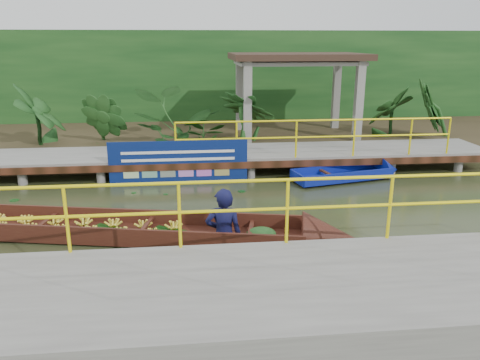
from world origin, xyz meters
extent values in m
plane|color=#2C3118|center=(0.00, 0.00, 0.00)|extent=(80.00, 80.00, 0.00)
cube|color=#2F2417|center=(0.00, 7.50, 0.23)|extent=(30.00, 8.00, 0.45)
cube|color=slate|center=(0.00, 3.50, 0.50)|extent=(16.00, 2.00, 0.15)
cube|color=black|center=(0.00, 2.50, 0.42)|extent=(16.00, 0.12, 0.18)
cylinder|color=yellow|center=(2.75, 2.55, 1.57)|extent=(7.50, 0.05, 0.05)
cylinder|color=yellow|center=(2.75, 2.55, 1.12)|extent=(7.50, 0.05, 0.05)
cylinder|color=yellow|center=(2.75, 2.55, 1.07)|extent=(0.05, 0.05, 1.00)
cylinder|color=slate|center=(-6.00, 4.30, 0.22)|extent=(0.24, 0.24, 0.55)
cylinder|color=slate|center=(-4.00, 2.70, 0.22)|extent=(0.24, 0.24, 0.55)
cylinder|color=slate|center=(-4.00, 4.30, 0.22)|extent=(0.24, 0.24, 0.55)
cylinder|color=slate|center=(-2.00, 2.70, 0.22)|extent=(0.24, 0.24, 0.55)
cylinder|color=slate|center=(-2.00, 4.30, 0.22)|extent=(0.24, 0.24, 0.55)
cylinder|color=slate|center=(0.00, 2.70, 0.22)|extent=(0.24, 0.24, 0.55)
cylinder|color=slate|center=(0.00, 4.30, 0.22)|extent=(0.24, 0.24, 0.55)
cylinder|color=slate|center=(2.00, 2.70, 0.22)|extent=(0.24, 0.24, 0.55)
cylinder|color=slate|center=(2.00, 4.30, 0.22)|extent=(0.24, 0.24, 0.55)
cylinder|color=slate|center=(4.00, 2.70, 0.22)|extent=(0.24, 0.24, 0.55)
cylinder|color=slate|center=(4.00, 4.30, 0.22)|extent=(0.24, 0.24, 0.55)
cylinder|color=slate|center=(6.00, 2.70, 0.22)|extent=(0.24, 0.24, 0.55)
cylinder|color=slate|center=(6.00, 4.30, 0.22)|extent=(0.24, 0.24, 0.55)
cylinder|color=slate|center=(0.00, 2.70, 0.22)|extent=(0.24, 0.24, 0.55)
cube|color=slate|center=(1.00, -4.20, 0.30)|extent=(18.00, 2.40, 0.70)
cylinder|color=yellow|center=(1.00, -3.05, 1.65)|extent=(10.00, 0.05, 0.05)
cylinder|color=yellow|center=(1.00, -3.05, 1.20)|extent=(10.00, 0.05, 0.05)
cylinder|color=yellow|center=(1.00, -3.05, 1.15)|extent=(0.05, 0.05, 1.00)
cube|color=slate|center=(1.20, 5.10, 1.60)|extent=(0.25, 0.25, 2.80)
cube|color=slate|center=(4.80, 5.10, 1.60)|extent=(0.25, 0.25, 2.80)
cube|color=slate|center=(1.20, 7.50, 1.60)|extent=(0.25, 0.25, 2.80)
cube|color=slate|center=(4.80, 7.50, 1.60)|extent=(0.25, 0.25, 2.80)
cube|color=slate|center=(3.00, 6.30, 2.90)|extent=(4.00, 2.60, 0.12)
cube|color=#34231A|center=(3.00, 6.30, 3.10)|extent=(4.40, 3.00, 0.20)
cube|color=#123B15|center=(0.00, 10.00, 2.00)|extent=(30.00, 0.80, 4.00)
cube|color=#37140F|center=(-2.50, -0.91, 0.06)|extent=(8.07, 2.65, 0.06)
cube|color=#37140F|center=(-2.40, -0.42, 0.20)|extent=(7.87, 1.73, 0.34)
cube|color=#37140F|center=(-2.60, -1.40, 0.20)|extent=(7.87, 1.73, 0.34)
cone|color=#37140F|center=(1.87, -1.84, 0.14)|extent=(1.18, 1.15, 0.96)
ellipsoid|color=#123B15|center=(0.64, -1.58, 0.16)|extent=(0.64, 0.55, 0.26)
imported|color=#0F1038|center=(-0.04, -1.43, 1.03)|extent=(0.72, 0.50, 1.88)
cube|color=navy|center=(3.40, 2.19, 0.09)|extent=(2.77, 1.38, 0.09)
cube|color=navy|center=(3.31, 2.57, 0.19)|extent=(2.60, 0.66, 0.27)
cube|color=navy|center=(3.49, 1.80, 0.19)|extent=(2.60, 0.66, 0.27)
cube|color=navy|center=(2.11, 1.88, 0.19)|extent=(0.23, 0.79, 0.27)
cone|color=navy|center=(4.87, 2.53, 0.14)|extent=(0.69, 0.85, 0.74)
cube|color=black|center=(2.97, 2.08, 0.23)|extent=(0.27, 0.80, 0.04)
cube|color=navy|center=(-0.94, 2.48, 0.55)|extent=(3.62, 0.03, 1.13)
cube|color=white|center=(-0.94, 2.46, 0.82)|extent=(2.94, 0.01, 0.07)
cube|color=white|center=(-0.94, 2.46, 0.62)|extent=(2.94, 0.01, 0.07)
imported|color=#123B15|center=(-5.29, 5.30, 1.38)|extent=(1.49, 1.49, 1.87)
imported|color=#123B15|center=(-3.29, 5.30, 1.38)|extent=(1.49, 1.49, 1.87)
imported|color=#123B15|center=(-0.79, 5.30, 1.38)|extent=(1.49, 1.49, 1.87)
imported|color=#123B15|center=(1.21, 5.30, 1.38)|extent=(1.49, 1.49, 1.87)
imported|color=#123B15|center=(6.21, 5.30, 1.38)|extent=(1.49, 1.49, 1.87)
imported|color=#123B15|center=(7.71, 5.30, 1.38)|extent=(1.49, 1.49, 1.87)
camera|label=1|loc=(-0.60, -9.50, 3.61)|focal=35.00mm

